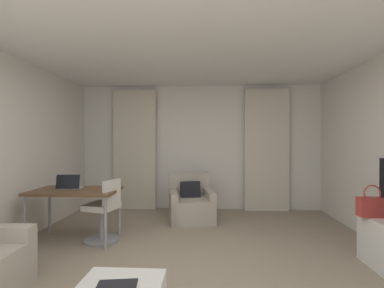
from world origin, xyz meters
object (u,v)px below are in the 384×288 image
desk_chair (104,214)px  handbag_primary (372,206)px  desk (75,194)px  laptop (70,186)px  armchair (191,205)px  magazine_open (116,287)px

desk_chair → handbag_primary: size_ratio=2.39×
desk → laptop: laptop is taller
desk_chair → laptop: (-0.52, 0.05, 0.39)m
armchair → desk_chair: (-1.17, -1.16, 0.12)m
desk → magazine_open: size_ratio=3.92×
armchair → desk: armchair is taller
handbag_primary → armchair: bearing=142.7°
armchair → desk: bearing=-144.4°
magazine_open → handbag_primary: 2.90m
armchair → magazine_open: (-0.34, -3.04, 0.12)m
desk_chair → magazine_open: (0.82, -1.88, 0.00)m
desk → desk_chair: bearing=-2.3°
armchair → laptop: laptop is taller
magazine_open → handbag_primary: size_ratio=0.83×
armchair → laptop: size_ratio=2.64×
armchair → desk_chair: bearing=-135.2°
desk_chair → handbag_primary: (3.36, -0.52, 0.28)m
laptop → handbag_primary: laptop is taller
laptop → handbag_primary: (3.89, -0.57, -0.11)m
handbag_primary → magazine_open: bearing=-151.7°
desk_chair → laptop: 0.65m
armchair → laptop: bearing=-146.8°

